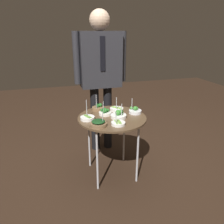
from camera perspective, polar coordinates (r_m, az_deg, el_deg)
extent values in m
plane|color=black|center=(2.42, 0.00, -15.58)|extent=(8.00, 8.00, 0.00)
cylinder|color=brown|center=(2.10, 0.00, -1.50)|extent=(0.66, 0.66, 0.02)
cylinder|color=#B7B7BC|center=(2.14, 6.70, -10.85)|extent=(0.02, 0.02, 0.63)
cylinder|color=#B7B7BC|center=(2.04, -3.86, -12.54)|extent=(0.02, 0.02, 0.63)
cylinder|color=#B7B7BC|center=(2.47, 3.14, -6.27)|extent=(0.02, 0.02, 0.63)
cylinder|color=#B7B7BC|center=(2.38, -5.99, -7.47)|extent=(0.02, 0.02, 0.63)
cylinder|color=white|center=(2.27, 1.23, 0.75)|extent=(0.14, 0.14, 0.03)
ellipsoid|color=olive|center=(2.27, 1.36, 1.25)|extent=(0.09, 0.09, 0.01)
ellipsoid|color=olive|center=(2.26, 1.23, 1.17)|extent=(0.09, 0.09, 0.01)
ellipsoid|color=olive|center=(2.25, 1.10, 1.09)|extent=(0.09, 0.09, 0.01)
cylinder|color=#ADADB2|center=(2.21, 1.16, 1.97)|extent=(0.01, 0.01, 0.15)
cylinder|color=white|center=(2.08, 1.71, -1.09)|extent=(0.15, 0.15, 0.03)
sphere|color=#387F2D|center=(2.08, 2.38, 0.04)|extent=(0.04, 0.04, 0.04)
sphere|color=#387F2D|center=(2.07, 1.59, -0.02)|extent=(0.05, 0.05, 0.05)
sphere|color=#387F2D|center=(2.05, 1.51, -0.20)|extent=(0.05, 0.05, 0.05)
cylinder|color=#ADADB2|center=(2.03, 2.53, 0.17)|extent=(0.01, 0.01, 0.15)
cylinder|color=silver|center=(2.20, 6.05, 0.08)|extent=(0.13, 0.13, 0.03)
sphere|color=#387F2D|center=(2.20, 6.44, 0.96)|extent=(0.03, 0.03, 0.03)
sphere|color=#387F2D|center=(2.21, 5.10, 1.07)|extent=(0.03, 0.03, 0.03)
sphere|color=#387F2D|center=(2.19, 6.08, 0.98)|extent=(0.04, 0.04, 0.04)
cylinder|color=#ADADB2|center=(2.19, 5.22, 1.69)|extent=(0.01, 0.01, 0.15)
cylinder|color=white|center=(2.05, -6.41, -1.60)|extent=(0.13, 0.13, 0.03)
ellipsoid|color=#5B8938|center=(2.04, -6.19, -1.04)|extent=(0.06, 0.11, 0.01)
ellipsoid|color=#5B8938|center=(2.04, -6.43, -1.11)|extent=(0.06, 0.11, 0.01)
ellipsoid|color=#5B8938|center=(2.03, -6.67, -1.18)|extent=(0.06, 0.11, 0.01)
cylinder|color=#ADADB2|center=(2.05, -6.63, 0.76)|extent=(0.01, 0.01, 0.18)
cylinder|color=brown|center=(1.90, -3.57, -3.27)|extent=(0.15, 0.15, 0.03)
ellipsoid|color=#143816|center=(1.89, -3.59, -2.46)|extent=(0.12, 0.12, 0.03)
cylinder|color=#ADADB2|center=(1.87, -2.41, -1.87)|extent=(0.01, 0.01, 0.14)
cylinder|color=silver|center=(2.15, -1.81, -0.37)|extent=(0.13, 0.13, 0.03)
sphere|color=#236023|center=(2.16, -1.06, 0.50)|extent=(0.03, 0.03, 0.03)
sphere|color=#236023|center=(2.18, -1.87, 0.73)|extent=(0.03, 0.03, 0.03)
sphere|color=#236023|center=(2.16, -2.69, 0.52)|extent=(0.03, 0.03, 0.03)
sphere|color=#236023|center=(2.12, -2.16, 0.06)|extent=(0.03, 0.03, 0.03)
sphere|color=#236023|center=(2.13, -1.67, 0.39)|extent=(0.04, 0.04, 0.04)
cylinder|color=#ADADB2|center=(2.16, -2.29, 1.20)|extent=(0.01, 0.01, 0.13)
cylinder|color=white|center=(1.92, 1.54, -3.03)|extent=(0.13, 0.13, 0.03)
ellipsoid|color=#7AA847|center=(1.92, 2.14, -2.50)|extent=(0.01, 0.11, 0.01)
ellipsoid|color=#7AA847|center=(1.92, 1.85, -2.53)|extent=(0.01, 0.11, 0.01)
ellipsoid|color=#7AA847|center=(1.92, 1.55, -2.56)|extent=(0.01, 0.11, 0.01)
ellipsoid|color=#7AA847|center=(1.91, 1.25, -2.59)|extent=(0.01, 0.11, 0.01)
ellipsoid|color=#7AA847|center=(1.91, 0.95, -2.62)|extent=(0.01, 0.11, 0.01)
cylinder|color=#ADADB2|center=(1.87, 1.04, -1.88)|extent=(0.01, 0.01, 0.13)
cylinder|color=brown|center=(2.28, -3.74, 0.92)|extent=(0.12, 0.12, 0.03)
sphere|color=#236023|center=(2.28, -3.07, 1.84)|extent=(0.04, 0.04, 0.04)
sphere|color=#236023|center=(2.28, -3.85, 1.77)|extent=(0.04, 0.04, 0.04)
sphere|color=#236023|center=(2.27, -3.77, 1.55)|extent=(0.03, 0.03, 0.03)
cylinder|color=#ADADB2|center=(2.23, -4.12, 2.41)|extent=(0.01, 0.01, 0.17)
cylinder|color=black|center=(2.68, -4.43, -1.83)|extent=(0.10, 0.10, 0.81)
cylinder|color=black|center=(2.72, -1.14, -1.47)|extent=(0.10, 0.10, 0.81)
cube|color=#28282D|center=(2.52, -3.06, 13.46)|extent=(0.46, 0.22, 0.61)
cube|color=black|center=(2.40, -2.44, 14.87)|extent=(0.05, 0.01, 0.36)
cylinder|color=#28282D|center=(2.47, -9.25, 13.65)|extent=(0.07, 0.07, 0.56)
cylinder|color=#28282D|center=(2.59, 2.82, 14.21)|extent=(0.07, 0.07, 0.56)
sphere|color=#D1AD8E|center=(2.50, -3.26, 22.92)|extent=(0.22, 0.22, 0.22)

